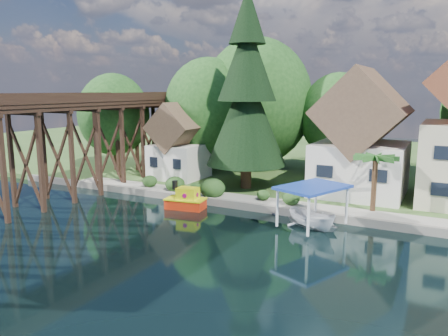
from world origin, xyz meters
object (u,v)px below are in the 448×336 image
at_px(house_left, 362,141).
at_px(shed, 179,146).
at_px(trestle_bridge, 74,138).
at_px(palm_tree, 376,159).
at_px(conifer, 247,94).
at_px(boat_white_a, 314,221).
at_px(boat_canopy, 312,211).
at_px(tugboat, 186,200).

height_order(house_left, shed, house_left).
distance_m(trestle_bridge, house_left, 25.42).
bearing_deg(trestle_bridge, palm_tree, 11.87).
height_order(trestle_bridge, house_left, house_left).
bearing_deg(palm_tree, conifer, 166.22).
relative_size(house_left, boat_white_a, 2.85).
xyz_separation_m(shed, boat_canopy, (16.76, -8.83, -2.50)).
xyz_separation_m(tugboat, boat_white_a, (10.63, 0.13, -0.29)).
xyz_separation_m(conifer, tugboat, (-2.03, -7.25, -8.50)).
relative_size(conifer, boat_canopy, 3.18).
relative_size(palm_tree, boat_canopy, 0.80).
bearing_deg(boat_canopy, trestle_bridge, -178.70).
bearing_deg(conifer, house_left, 15.08).
bearing_deg(trestle_bridge, boat_white_a, 2.78).
distance_m(boat_white_a, boat_canopy, 1.08).
height_order(palm_tree, boat_white_a, palm_tree).
bearing_deg(house_left, trestle_bridge, -154.79).
bearing_deg(shed, house_left, 4.77).
relative_size(tugboat, boat_white_a, 0.88).
bearing_deg(boat_white_a, shed, 85.32).
height_order(conifer, boat_white_a, conifer).
xyz_separation_m(shed, palm_tree, (20.06, -4.06, 0.66)).
bearing_deg(conifer, boat_white_a, -39.63).
xyz_separation_m(conifer, boat_white_a, (8.60, -7.12, -8.80)).
distance_m(house_left, palm_tree, 5.97).
relative_size(shed, tugboat, 2.30).
bearing_deg(boat_canopy, conifer, 138.17).
relative_size(tugboat, boat_canopy, 0.60).
xyz_separation_m(house_left, conifer, (-9.82, -2.65, 4.06)).
xyz_separation_m(palm_tree, tugboat, (-13.91, -4.34, -3.79)).
xyz_separation_m(conifer, boat_canopy, (8.59, -7.69, -7.88)).
bearing_deg(palm_tree, tugboat, -162.69).
height_order(shed, conifer, conifer).
relative_size(trestle_bridge, palm_tree, 9.68).
xyz_separation_m(trestle_bridge, tugboat, (11.14, 0.93, -4.65)).
distance_m(shed, tugboat, 10.87).
height_order(house_left, conifer, conifer).
relative_size(house_left, boat_canopy, 1.94).
bearing_deg(conifer, boat_canopy, -41.83).
relative_size(boat_white_a, boat_canopy, 0.68).
bearing_deg(shed, tugboat, -53.81).
distance_m(trestle_bridge, palm_tree, 25.62).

